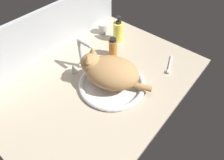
% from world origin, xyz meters
% --- Properties ---
extents(countertop, '(1.13, 0.80, 0.03)m').
position_xyz_m(countertop, '(0.00, 0.00, 0.01)').
color(countertop, '#B7A88E').
rests_on(countertop, ground).
extents(backsplash_wall, '(1.13, 0.02, 0.31)m').
position_xyz_m(backsplash_wall, '(0.00, 0.41, 0.16)').
color(backsplash_wall, '#B2B7BC').
rests_on(backsplash_wall, ground).
extents(sink_basin, '(0.36, 0.36, 0.03)m').
position_xyz_m(sink_basin, '(0.02, -0.07, 0.04)').
color(sink_basin, white).
rests_on(sink_basin, countertop).
extents(faucet, '(0.17, 0.12, 0.20)m').
position_xyz_m(faucet, '(0.02, 0.15, 0.11)').
color(faucet, silver).
rests_on(faucet, countertop).
extents(cat, '(0.29, 0.37, 0.18)m').
position_xyz_m(cat, '(0.01, -0.05, 0.13)').
color(cat, tan).
rests_on(cat, sink_basin).
extents(amber_bottle, '(0.05, 0.05, 0.12)m').
position_xyz_m(amber_bottle, '(0.22, 0.09, 0.09)').
color(amber_bottle, '#B2661E').
rests_on(amber_bottle, countertop).
extents(soap_pump_bottle, '(0.07, 0.07, 0.17)m').
position_xyz_m(soap_pump_bottle, '(0.36, 0.16, 0.10)').
color(soap_pump_bottle, '#E5DB4C').
rests_on(soap_pump_bottle, countertop).
extents(metal_jar, '(0.07, 0.07, 0.07)m').
position_xyz_m(metal_jar, '(0.36, 0.30, 0.07)').
color(metal_jar, '#B2B5BA').
rests_on(metal_jar, countertop).
extents(toothbrush, '(0.16, 0.07, 0.02)m').
position_xyz_m(toothbrush, '(0.36, -0.23, 0.04)').
color(toothbrush, silver).
rests_on(toothbrush, countertop).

